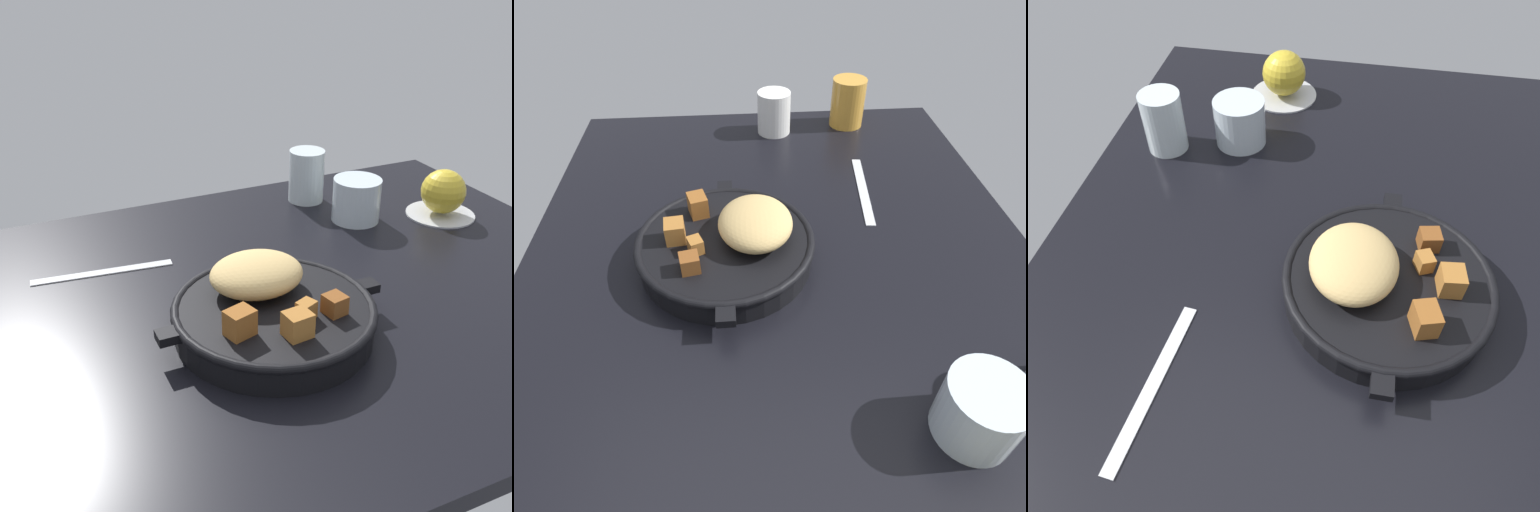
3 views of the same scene
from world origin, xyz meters
The scene contains 7 objects.
ground_plane centered at (0.00, 0.00, -1.20)cm, with size 106.05×76.69×2.40cm, color black.
cast_iron_skillet centered at (-4.12, -7.55, 3.06)cm, with size 29.93×25.57×8.65cm.
saucer_plate centered at (38.72, 12.39, 0.30)cm, with size 11.95×11.95×0.60cm, color #B7BABF.
red_apple centered at (38.72, 12.39, 4.45)cm, with size 7.70×7.70×7.70cm, color gold.
butter_knife centered at (-20.25, 16.17, 0.18)cm, with size 20.55×1.60×0.36cm, color silver.
water_glass_tall centered at (20.27, 28.27, 4.79)cm, with size 6.44×6.44×9.58cm, color silver.
water_glass_short centered at (23.87, 16.89, 3.74)cm, with size 8.22×8.22×7.49cm, color silver.
Camera 3 is at (-41.35, -2.26, 50.21)cm, focal length 34.51 mm.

